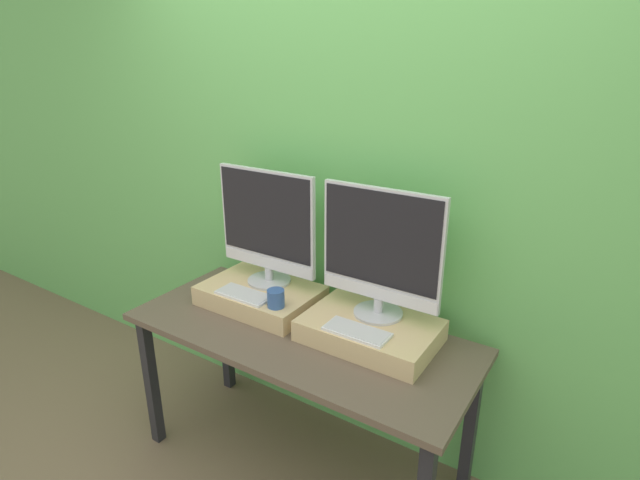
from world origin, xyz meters
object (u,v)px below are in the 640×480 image
Objects in this scene: monitor_left at (267,226)px; keyboard_right at (357,331)px; mug at (276,298)px; keyboard_left at (244,294)px; monitor_right at (381,251)px.

monitor_left reaches higher than keyboard_right.
keyboard_left is at bearing 180.00° from mug.
keyboard_right is (0.41, 0.00, -0.03)m from mug.
keyboard_left is 0.59m from keyboard_right.
keyboard_right is (-0.00, -0.18, -0.28)m from monitor_right.
mug is at bearing 0.00° from keyboard_left.
keyboard_right is at bearing -17.23° from monitor_left.
keyboard_left is 1.00× the size of keyboard_right.
mug is 0.41m from keyboard_right.
monitor_left reaches higher than keyboard_left.
mug is 0.14× the size of monitor_right.
mug reaches higher than keyboard_left.
keyboard_right is at bearing 0.00° from keyboard_left.
monitor_left is 0.68m from keyboard_right.
keyboard_left is at bearing -162.77° from monitor_right.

